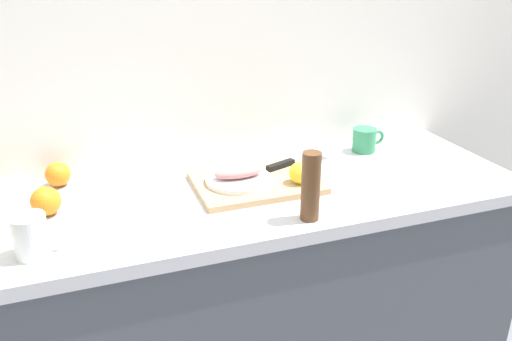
% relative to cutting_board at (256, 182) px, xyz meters
% --- Properties ---
extents(back_wall, '(3.20, 0.05, 2.50)m').
position_rel_cutting_board_xyz_m(back_wall, '(-0.16, 0.30, 0.34)').
color(back_wall, white).
rests_on(back_wall, ground_plane).
extents(kitchen_counter, '(2.00, 0.60, 0.90)m').
position_rel_cutting_board_xyz_m(kitchen_counter, '(-0.16, -0.03, -0.46)').
color(kitchen_counter, '#4C5159').
rests_on(kitchen_counter, ground_plane).
extents(cutting_board, '(0.38, 0.28, 0.02)m').
position_rel_cutting_board_xyz_m(cutting_board, '(0.00, 0.00, 0.00)').
color(cutting_board, tan).
rests_on(cutting_board, kitchen_counter).
extents(white_plate, '(0.21, 0.21, 0.01)m').
position_rel_cutting_board_xyz_m(white_plate, '(-0.06, 0.00, 0.02)').
color(white_plate, white).
rests_on(white_plate, cutting_board).
extents(fish_fillet, '(0.15, 0.07, 0.04)m').
position_rel_cutting_board_xyz_m(fish_fillet, '(-0.06, 0.00, 0.04)').
color(fish_fillet, tan).
rests_on(fish_fillet, white_plate).
extents(chef_knife, '(0.28, 0.12, 0.02)m').
position_rel_cutting_board_xyz_m(chef_knife, '(0.16, 0.08, 0.02)').
color(chef_knife, silver).
rests_on(chef_knife, cutting_board).
extents(lemon_0, '(0.07, 0.07, 0.07)m').
position_rel_cutting_board_xyz_m(lemon_0, '(0.12, -0.07, 0.04)').
color(lemon_0, yellow).
rests_on(lemon_0, cutting_board).
extents(coffee_mug_0, '(0.12, 0.08, 0.09)m').
position_rel_cutting_board_xyz_m(coffee_mug_0, '(0.48, 0.15, 0.03)').
color(coffee_mug_0, '#338C59').
rests_on(coffee_mug_0, kitchen_counter).
extents(coffee_mug_1, '(0.12, 0.08, 0.11)m').
position_rel_cutting_board_xyz_m(coffee_mug_1, '(-0.64, -0.20, 0.04)').
color(coffee_mug_1, white).
rests_on(coffee_mug_1, kitchen_counter).
extents(orange_0, '(0.08, 0.08, 0.08)m').
position_rel_cutting_board_xyz_m(orange_0, '(-0.58, 0.21, 0.03)').
color(orange_0, orange).
rests_on(orange_0, kitchen_counter).
extents(orange_2, '(0.08, 0.08, 0.08)m').
position_rel_cutting_board_xyz_m(orange_2, '(-0.61, 0.01, 0.03)').
color(orange_2, orange).
rests_on(orange_2, kitchen_counter).
extents(pepper_mill, '(0.05, 0.05, 0.20)m').
position_rel_cutting_board_xyz_m(pepper_mill, '(0.06, -0.26, 0.09)').
color(pepper_mill, brown).
rests_on(pepper_mill, kitchen_counter).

